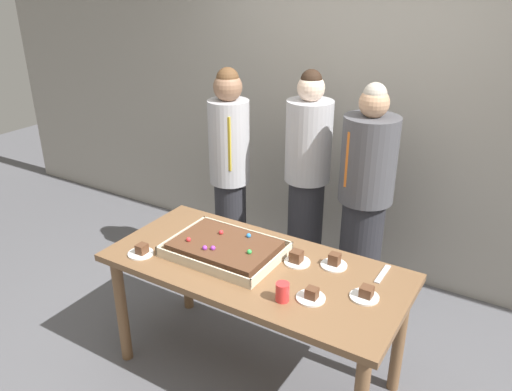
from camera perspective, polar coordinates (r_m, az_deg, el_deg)
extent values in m
plane|color=#5B5B60|center=(3.36, -0.11, -19.27)|extent=(12.00, 12.00, 0.00)
cube|color=#9E998E|center=(3.98, 12.26, 11.82)|extent=(8.00, 0.12, 3.00)
cube|color=brown|center=(2.89, -0.13, -8.11)|extent=(1.72, 0.80, 0.04)
cylinder|color=brown|center=(3.33, -14.94, -12.39)|extent=(0.07, 0.07, 0.75)
cylinder|color=brown|center=(3.71, -7.87, -7.60)|extent=(0.07, 0.07, 0.75)
cylinder|color=brown|center=(3.13, 15.89, -15.23)|extent=(0.07, 0.07, 0.75)
cube|color=beige|center=(2.98, -3.52, -6.49)|extent=(0.65, 0.47, 0.01)
cube|color=beige|center=(2.81, -6.23, -7.94)|extent=(0.65, 0.01, 0.05)
cube|color=beige|center=(3.13, -1.14, -4.19)|extent=(0.65, 0.01, 0.05)
cube|color=beige|center=(3.14, -8.38, -4.39)|extent=(0.01, 0.47, 0.05)
cube|color=beige|center=(2.82, 1.89, -7.68)|extent=(0.01, 0.47, 0.05)
cube|color=brown|center=(2.96, -3.54, -5.87)|extent=(0.58, 0.40, 0.06)
sphere|color=#2D84E0|center=(3.00, -0.84, -4.55)|extent=(0.03, 0.03, 0.03)
sphere|color=purple|center=(2.88, -4.89, -5.93)|extent=(0.03, 0.03, 0.03)
sphere|color=green|center=(2.83, -0.76, -6.39)|extent=(0.03, 0.03, 0.03)
sphere|color=red|center=(3.04, -3.98, -4.18)|extent=(0.03, 0.03, 0.03)
sphere|color=purple|center=(2.88, -5.82, -5.91)|extent=(0.03, 0.03, 0.03)
sphere|color=red|center=(2.98, -7.64, -4.96)|extent=(0.03, 0.03, 0.03)
cylinder|color=white|center=(2.89, 8.79, -7.80)|extent=(0.15, 0.15, 0.01)
cube|color=brown|center=(2.88, 8.87, -7.10)|extent=(0.06, 0.05, 0.07)
cylinder|color=white|center=(2.62, 6.21, -11.44)|extent=(0.15, 0.15, 0.01)
cube|color=brown|center=(2.60, 6.34, -10.90)|extent=(0.06, 0.05, 0.05)
cylinder|color=white|center=(2.90, 4.68, -7.51)|extent=(0.15, 0.15, 0.01)
cube|color=brown|center=(2.88, 4.58, -6.86)|extent=(0.07, 0.06, 0.07)
cylinder|color=white|center=(3.05, -12.91, -6.41)|extent=(0.15, 0.15, 0.01)
cube|color=brown|center=(3.03, -12.78, -5.89)|extent=(0.05, 0.06, 0.06)
cylinder|color=white|center=(2.67, 12.15, -11.14)|extent=(0.15, 0.15, 0.01)
cube|color=brown|center=(2.65, 12.40, -10.55)|extent=(0.06, 0.06, 0.05)
cylinder|color=red|center=(2.57, 3.01, -10.84)|extent=(0.07, 0.07, 0.10)
cube|color=silver|center=(2.87, 14.13, -8.61)|extent=(0.03, 0.20, 0.01)
cylinder|color=#28282D|center=(3.73, 11.63, -6.57)|extent=(0.30, 0.30, 0.87)
cylinder|color=#4C4C51|center=(3.43, 12.63, 3.99)|extent=(0.37, 0.37, 0.58)
cube|color=orange|center=(3.30, 10.46, 3.94)|extent=(0.04, 0.02, 0.37)
sphere|color=tan|center=(3.32, 13.22, 10.16)|extent=(0.20, 0.20, 0.20)
sphere|color=#B2A899|center=(3.31, 13.31, 11.06)|extent=(0.15, 0.15, 0.15)
cylinder|color=#28282D|center=(4.10, -2.85, -3.62)|extent=(0.25, 0.25, 0.81)
cylinder|color=#B2B2B7|center=(3.82, -3.07, 6.05)|extent=(0.31, 0.31, 0.64)
cube|color=gold|center=(3.67, -3.15, 5.82)|extent=(0.04, 0.02, 0.41)
sphere|color=#8C664C|center=(3.71, -3.21, 12.15)|extent=(0.21, 0.21, 0.21)
sphere|color=brown|center=(3.70, -3.23, 13.04)|extent=(0.17, 0.17, 0.17)
cylinder|color=#28282D|center=(3.95, 5.51, -4.21)|extent=(0.27, 0.27, 0.89)
cylinder|color=#B2B2B7|center=(3.66, 5.97, 6.10)|extent=(0.34, 0.34, 0.59)
sphere|color=beige|center=(3.56, 6.24, 11.99)|extent=(0.19, 0.19, 0.19)
sphere|color=black|center=(3.55, 6.28, 12.83)|extent=(0.15, 0.15, 0.15)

